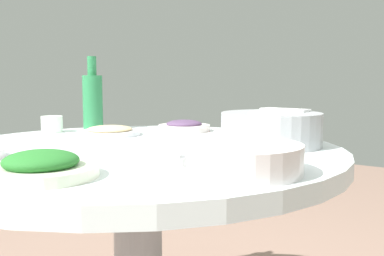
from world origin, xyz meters
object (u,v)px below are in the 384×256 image
object	(u,v)px
dish_noodles	(110,131)
green_bottle	(93,100)
round_dining_table	(137,187)
rice_bowl	(271,128)
tea_cup_far	(248,124)
soup_bowl	(233,159)
tea_cup_near	(52,124)
dish_eggplant	(184,126)
dish_greens	(41,167)

from	to	relation	value
dish_noodles	green_bottle	world-z (taller)	green_bottle
round_dining_table	rice_bowl	size ratio (longest dim) A/B	4.02
green_bottle	tea_cup_far	bearing A→B (deg)	-157.00
tea_cup_far	soup_bowl	bearing A→B (deg)	114.94
soup_bowl	green_bottle	world-z (taller)	green_bottle
tea_cup_near	tea_cup_far	distance (m)	0.74
soup_bowl	dish_eggplant	bearing A→B (deg)	-46.32
dish_noodles	dish_greens	distance (m)	0.68
dish_noodles	green_bottle	xyz separation A→B (m)	(0.19, -0.10, 0.10)
dish_eggplant	tea_cup_near	size ratio (longest dim) A/B	2.56
soup_bowl	dish_noodles	distance (m)	0.74
round_dining_table	green_bottle	xyz separation A→B (m)	(0.46, -0.25, 0.24)
rice_bowl	round_dining_table	bearing A→B (deg)	38.78
dish_eggplant	soup_bowl	bearing A→B (deg)	133.68
soup_bowl	tea_cup_far	xyz separation A→B (m)	(0.30, -0.64, 0.01)
dish_noodles	green_bottle	bearing A→B (deg)	-27.08
dish_eggplant	tea_cup_near	bearing A→B (deg)	39.39
green_bottle	tea_cup_near	size ratio (longest dim) A/B	3.70
green_bottle	dish_greens	bearing A→B (deg)	130.89
rice_bowl	dish_noodles	distance (m)	0.59
dish_greens	tea_cup_far	bearing A→B (deg)	-89.71
dish_greens	tea_cup_far	xyz separation A→B (m)	(0.00, -0.90, 0.01)
dish_greens	tea_cup_far	world-z (taller)	tea_cup_far
round_dining_table	rice_bowl	xyz separation A→B (m)	(-0.31, -0.25, 0.17)
tea_cup_far	green_bottle	bearing A→B (deg)	23.00
dish_noodles	tea_cup_far	world-z (taller)	tea_cup_far
tea_cup_far	tea_cup_near	bearing A→B (deg)	32.91
dish_eggplant	rice_bowl	bearing A→B (deg)	160.10
soup_bowl	tea_cup_near	world-z (taller)	same
rice_bowl	tea_cup_near	size ratio (longest dim) A/B	3.82
dish_noodles	dish_greens	bearing A→B (deg)	124.11
round_dining_table	tea_cup_far	distance (m)	0.53
soup_bowl	round_dining_table	bearing A→B (deg)	-19.81
green_bottle	dish_noodles	bearing A→B (deg)	152.92
dish_greens	tea_cup_near	bearing A→B (deg)	-38.84
rice_bowl	green_bottle	world-z (taller)	green_bottle
dish_greens	dish_eggplant	bearing A→B (deg)	-73.83
dish_eggplant	dish_noodles	bearing A→B (deg)	60.50
soup_bowl	tea_cup_far	world-z (taller)	tea_cup_far
green_bottle	tea_cup_far	size ratio (longest dim) A/B	4.09
green_bottle	rice_bowl	bearing A→B (deg)	179.99
soup_bowl	dish_greens	size ratio (longest dim) A/B	1.39
round_dining_table	soup_bowl	bearing A→B (deg)	160.19
rice_bowl	dish_greens	xyz separation A→B (m)	(0.20, 0.66, -0.03)
soup_bowl	tea_cup_near	bearing A→B (deg)	-14.55
dish_greens	round_dining_table	bearing A→B (deg)	-74.49
tea_cup_near	tea_cup_far	xyz separation A→B (m)	(-0.62, -0.40, 0.00)
dish_eggplant	tea_cup_near	distance (m)	0.50
rice_bowl	tea_cup_far	bearing A→B (deg)	-49.97
dish_greens	green_bottle	bearing A→B (deg)	-49.11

